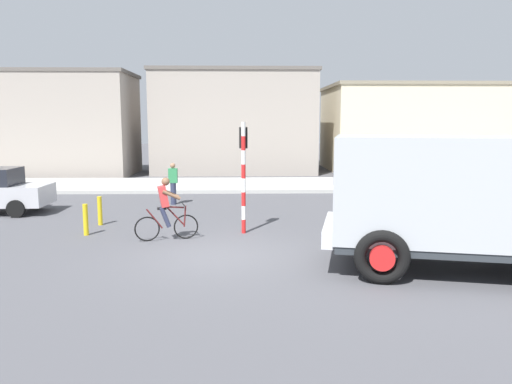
% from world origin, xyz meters
% --- Properties ---
extents(ground_plane, '(120.00, 120.00, 0.00)m').
position_xyz_m(ground_plane, '(0.00, 0.00, 0.00)').
color(ground_plane, '#4C4C51').
extents(sidewalk_far, '(80.00, 5.00, 0.16)m').
position_xyz_m(sidewalk_far, '(0.00, 12.84, 0.08)').
color(sidewalk_far, '#ADADA8').
rests_on(sidewalk_far, ground).
extents(truck_foreground, '(5.82, 3.68, 2.90)m').
position_xyz_m(truck_foreground, '(5.18, -1.22, 1.67)').
color(truck_foreground, '#B2B7BC').
rests_on(truck_foreground, ground).
extents(cyclist, '(1.68, 0.60, 1.72)m').
position_xyz_m(cyclist, '(-1.49, 1.68, 0.86)').
color(cyclist, black).
rests_on(cyclist, ground).
extents(traffic_light_pole, '(0.24, 0.43, 3.20)m').
position_xyz_m(traffic_light_pole, '(0.61, 2.56, 2.07)').
color(traffic_light_pole, red).
rests_on(traffic_light_pole, ground).
extents(car_red_near, '(4.30, 2.67, 1.60)m').
position_xyz_m(car_red_near, '(8.46, 6.16, 0.82)').
color(car_red_near, '#1E2328').
rests_on(car_red_near, ground).
extents(pedestrian_near_kerb, '(0.34, 0.22, 1.62)m').
position_xyz_m(pedestrian_near_kerb, '(-2.13, 7.53, 0.85)').
color(pedestrian_near_kerb, '#2D334C').
rests_on(pedestrian_near_kerb, ground).
extents(bollard_near, '(0.14, 0.14, 0.90)m').
position_xyz_m(bollard_near, '(-3.87, 2.31, 0.45)').
color(bollard_near, gold).
rests_on(bollard_near, ground).
extents(bollard_far, '(0.14, 0.14, 0.90)m').
position_xyz_m(bollard_far, '(-3.87, 3.71, 0.45)').
color(bollard_far, gold).
rests_on(bollard_far, ground).
extents(building_corner_left, '(11.63, 5.31, 6.09)m').
position_xyz_m(building_corner_left, '(-11.81, 18.62, 3.05)').
color(building_corner_left, '#9E9389').
rests_on(building_corner_left, ground).
extents(building_mid_block, '(10.13, 7.60, 6.34)m').
position_xyz_m(building_mid_block, '(0.04, 21.05, 3.17)').
color(building_mid_block, '#9E9389').
rests_on(building_mid_block, ground).
extents(building_corner_right, '(10.82, 7.81, 5.52)m').
position_xyz_m(building_corner_right, '(11.52, 21.03, 2.76)').
color(building_corner_right, beige).
rests_on(building_corner_right, ground).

